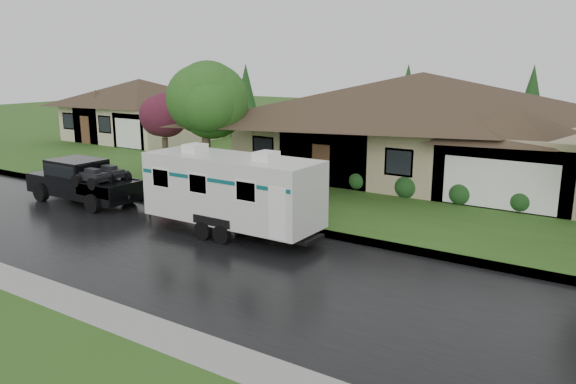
# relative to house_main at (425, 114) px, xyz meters

# --- Properties ---
(ground) EXTENTS (140.00, 140.00, 0.00)m
(ground) POSITION_rel_house_main_xyz_m (-2.29, -13.84, -3.59)
(ground) COLOR #2D5319
(ground) RESTS_ON ground
(road) EXTENTS (140.00, 8.00, 0.01)m
(road) POSITION_rel_house_main_xyz_m (-2.29, -15.84, -3.59)
(road) COLOR black
(road) RESTS_ON ground
(curb) EXTENTS (140.00, 0.50, 0.15)m
(curb) POSITION_rel_house_main_xyz_m (-2.29, -11.59, -3.52)
(curb) COLOR gray
(curb) RESTS_ON ground
(lawn) EXTENTS (140.00, 26.00, 0.15)m
(lawn) POSITION_rel_house_main_xyz_m (-2.29, 1.16, -3.52)
(lawn) COLOR #2D5319
(lawn) RESTS_ON ground
(house_main) EXTENTS (19.44, 10.80, 6.90)m
(house_main) POSITION_rel_house_main_xyz_m (0.00, 0.00, 0.00)
(house_main) COLOR #9D8B6A
(house_main) RESTS_ON lawn
(house_far) EXTENTS (10.80, 8.64, 5.80)m
(house_far) POSITION_rel_house_main_xyz_m (-24.07, 2.02, -0.62)
(house_far) COLOR #BAAD8A
(house_far) RESTS_ON lawn
(tree_left_green) EXTENTS (3.73, 3.73, 6.17)m
(tree_left_green) POSITION_rel_house_main_xyz_m (-8.23, -8.10, 0.84)
(tree_left_green) COLOR #382B1E
(tree_left_green) RESTS_ON lawn
(tree_red) EXTENTS (2.62, 2.62, 4.33)m
(tree_red) POSITION_rel_house_main_xyz_m (-13.00, -6.27, -0.44)
(tree_red) COLOR #382B1E
(tree_red) RESTS_ON lawn
(shrub_row) EXTENTS (13.60, 1.00, 1.00)m
(shrub_row) POSITION_rel_house_main_xyz_m (-0.29, -4.54, -2.94)
(shrub_row) COLOR #143814
(shrub_row) RESTS_ON lawn
(pickup_truck) EXTENTS (5.86, 2.23, 1.95)m
(pickup_truck) POSITION_rel_house_main_xyz_m (-11.20, -13.28, -2.54)
(pickup_truck) COLOR black
(pickup_truck) RESTS_ON ground
(travel_trailer) EXTENTS (7.23, 2.54, 3.24)m
(travel_trailer) POSITION_rel_house_main_xyz_m (-2.40, -13.28, -1.87)
(travel_trailer) COLOR silver
(travel_trailer) RESTS_ON ground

